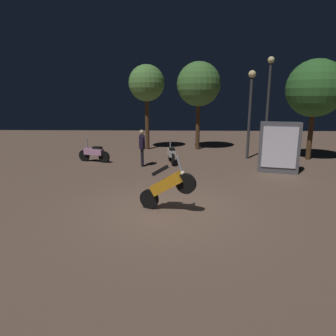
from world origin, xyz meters
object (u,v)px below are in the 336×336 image
(motorcycle_white_parked_right, at_px, (171,154))
(motorcycle_orange_foreground, at_px, (167,185))
(streetlamp_far, at_px, (250,103))
(person_rider_beside, at_px, (142,145))
(streetlamp_near, at_px, (269,94))
(kiosk_billboard, at_px, (279,148))
(motorcycle_pink_parked_left, at_px, (94,153))

(motorcycle_white_parked_right, bearing_deg, motorcycle_orange_foreground, 170.93)
(motorcycle_orange_foreground, bearing_deg, streetlamp_far, 83.59)
(person_rider_beside, relative_size, streetlamp_near, 0.32)
(person_rider_beside, xyz_separation_m, kiosk_billboard, (5.80, -0.95, 0.06))
(person_rider_beside, height_order, kiosk_billboard, kiosk_billboard)
(motorcycle_white_parked_right, distance_m, person_rider_beside, 1.60)
(streetlamp_near, bearing_deg, kiosk_billboard, -98.85)
(streetlamp_near, relative_size, kiosk_billboard, 2.45)
(motorcycle_pink_parked_left, xyz_separation_m, person_rider_beside, (2.45, -0.88, 0.56))
(motorcycle_white_parked_right, height_order, kiosk_billboard, kiosk_billboard)
(motorcycle_pink_parked_left, height_order, streetlamp_near, streetlamp_near)
(kiosk_billboard, bearing_deg, streetlamp_far, -63.66)
(motorcycle_pink_parked_left, relative_size, person_rider_beside, 0.97)
(motorcycle_orange_foreground, xyz_separation_m, streetlamp_far, (3.89, 7.45, 2.07))
(motorcycle_orange_foreground, xyz_separation_m, streetlamp_near, (5.18, 8.94, 2.51))
(motorcycle_orange_foreground, bearing_deg, kiosk_billboard, 66.45)
(motorcycle_white_parked_right, height_order, person_rider_beside, person_rider_beside)
(motorcycle_white_parked_right, distance_m, kiosk_billboard, 4.83)
(streetlamp_near, distance_m, kiosk_billboard, 4.96)
(motorcycle_white_parked_right, relative_size, streetlamp_near, 0.32)
(motorcycle_white_parked_right, distance_m, streetlamp_near, 6.49)
(streetlamp_near, bearing_deg, streetlamp_far, -130.94)
(streetlamp_near, height_order, streetlamp_far, streetlamp_near)
(motorcycle_pink_parked_left, relative_size, streetlamp_near, 0.31)
(person_rider_beside, relative_size, streetlamp_far, 0.38)
(person_rider_beside, bearing_deg, motorcycle_pink_parked_left, 147.89)
(motorcycle_orange_foreground, height_order, person_rider_beside, person_rider_beside)
(motorcycle_orange_foreground, distance_m, kiosk_billboard, 6.41)
(motorcycle_white_parked_right, xyz_separation_m, streetlamp_far, (3.88, 1.23, 2.37))
(motorcycle_white_parked_right, bearing_deg, motorcycle_pink_parked_left, 78.65)
(motorcycle_pink_parked_left, bearing_deg, motorcycle_white_parked_right, -165.82)
(motorcycle_pink_parked_left, distance_m, streetlamp_near, 9.71)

